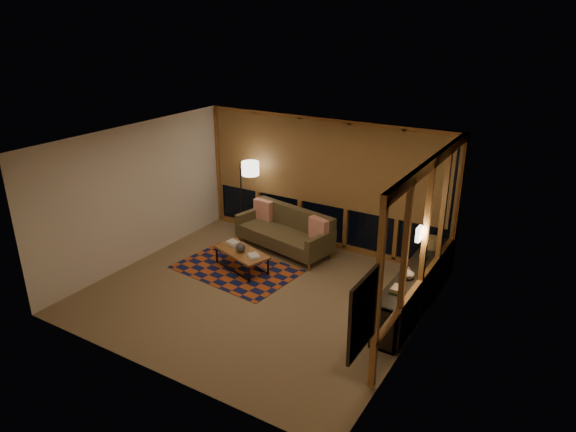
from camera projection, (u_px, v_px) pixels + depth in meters
The scene contains 21 objects.
floor at pixel (258, 293), 9.04m from camera, with size 5.50×5.00×0.01m, color #95795B.
ceiling at pixel (254, 142), 8.05m from camera, with size 5.50×5.00×0.01m, color white.
walls at pixel (256, 222), 8.54m from camera, with size 5.51×5.01×2.70m.
window_wall_back at pixel (323, 183), 10.48m from camera, with size 5.30×0.16×2.60m, color #A05B33, non-canonical shape.
window_wall_right at pixel (425, 243), 7.73m from camera, with size 0.16×3.70×2.60m, color #A05B33, non-canonical shape.
wall_art at pixel (362, 314), 5.73m from camera, with size 0.06×0.74×0.94m, color red, non-canonical shape.
wall_sconce at pixel (419, 234), 7.57m from camera, with size 0.12×0.18×0.22m, color #F4E6C9, non-canonical shape.
sofa at pixel (284, 231), 10.53m from camera, with size 2.07×0.84×0.85m, color #423B22, non-canonical shape.
pillow_left at pixel (264, 210), 11.06m from camera, with size 0.44×0.15×0.44m, color red, non-canonical shape.
pillow_right at pixel (319, 229), 10.07m from camera, with size 0.44×0.15×0.44m, color red, non-canonical shape.
area_rug at pixel (236, 269), 9.86m from camera, with size 2.25×1.50×0.01m, color #AF4A1A.
coffee_table at pixel (242, 260), 9.80m from camera, with size 1.15×0.53×0.38m, color #A05B33, non-canonical shape.
book_stack_a at pixel (232, 243), 9.98m from camera, with size 0.21×0.17×0.06m, color white, non-canonical shape.
book_stack_b at pixel (253, 256), 9.47m from camera, with size 0.27×0.21×0.05m, color white, non-canonical shape.
ceramic_pot at pixel (241, 247), 9.66m from camera, with size 0.18×0.18×0.18m, color black.
floor_lamp at pixel (241, 195), 11.33m from camera, with size 0.57×0.37×1.71m, color black, non-canonical shape.
bookshelf at pixel (415, 287), 8.48m from camera, with size 0.40×2.91×0.73m, color black, non-canonical shape.
basket at pixel (432, 243), 9.03m from camera, with size 0.26×0.26×0.20m, color tan.
teal_bowl at pixel (423, 256), 8.59m from camera, with size 0.15×0.15×0.15m, color #156F67.
vase at pixel (408, 273), 7.97m from camera, with size 0.19×0.19×0.19m, color tan.
shelf_book_stack at pixel (398, 289), 7.62m from camera, with size 0.18×0.26×0.08m, color white, non-canonical shape.
Camera 1 is at (4.54, -6.50, 4.57)m, focal length 32.00 mm.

